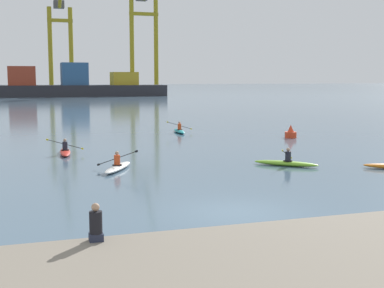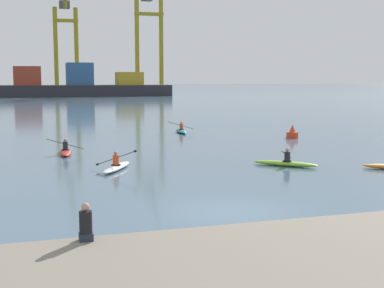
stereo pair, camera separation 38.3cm
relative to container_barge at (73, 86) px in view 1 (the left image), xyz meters
The scene contains 10 objects.
ground_plane 119.80m from the container_barge, 92.62° to the right, with size 800.00×800.00×0.00m, color slate.
container_barge is the anchor object (origin of this frame).
gantry_crane_west_mid 19.18m from the container_barge, 97.72° to the left, with size 6.73×18.78×33.61m.
gantry_crane_east_mid 26.25m from the container_barge, 20.44° to the left, with size 8.00×15.64×37.51m.
channel_buoy 100.25m from the container_barge, 85.88° to the right, with size 0.90×0.90×1.00m.
kayak_red 104.23m from the container_barge, 95.47° to the right, with size 2.21×3.43×0.99m.
kayak_white 110.46m from the container_barge, 94.09° to the right, with size 2.17×3.27×1.05m.
kayak_teal 93.79m from the container_barge, 89.91° to the right, with size 2.21×3.44×1.00m.
kayak_lime 111.61m from the container_barge, 89.66° to the right, with size 2.93×2.72×1.01m.
seated_onlooker 124.27m from the container_barge, 94.96° to the right, with size 0.32×0.30×0.90m.
Camera 1 is at (-6.78, -16.06, 4.51)m, focal length 49.17 mm.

